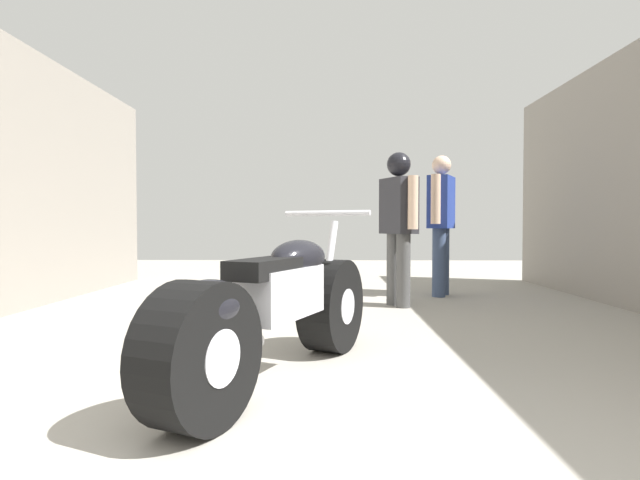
# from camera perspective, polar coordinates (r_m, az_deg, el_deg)

# --- Properties ---
(ground_plane) EXTENTS (16.72, 16.72, 0.00)m
(ground_plane) POSITION_cam_1_polar(r_m,az_deg,el_deg) (4.10, 0.83, -10.54)
(ground_plane) COLOR #9E998E
(motorcycle_maroon_cruiser) EXTENTS (1.06, 2.00, 0.97)m
(motorcycle_maroon_cruiser) POSITION_cam_1_polar(r_m,az_deg,el_deg) (2.73, -4.96, -8.21)
(motorcycle_maroon_cruiser) COLOR black
(motorcycle_maroon_cruiser) RESTS_ON ground_plane
(mechanic_in_blue) EXTENTS (0.42, 0.67, 1.73)m
(mechanic_in_blue) POSITION_cam_1_polar(r_m,az_deg,el_deg) (6.25, 13.86, 2.64)
(mechanic_in_blue) COLOR #384766
(mechanic_in_blue) RESTS_ON ground_plane
(mechanic_with_helmet) EXTENTS (0.39, 0.63, 1.65)m
(mechanic_with_helmet) POSITION_cam_1_polar(r_m,az_deg,el_deg) (5.34, 9.09, 2.96)
(mechanic_with_helmet) COLOR #4C4C4C
(mechanic_with_helmet) RESTS_ON ground_plane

